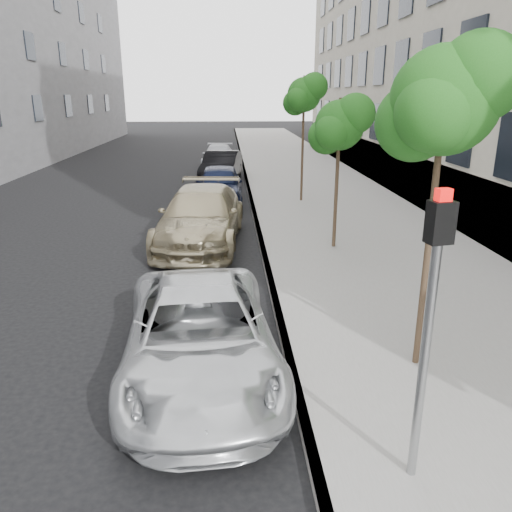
{
  "coord_description": "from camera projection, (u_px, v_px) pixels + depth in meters",
  "views": [
    {
      "loc": [
        0.2,
        -5.51,
        4.28
      ],
      "look_at": [
        0.69,
        3.03,
        1.5
      ],
      "focal_mm": 35.0,
      "sensor_mm": 36.0,
      "label": 1
    }
  ],
  "objects": [
    {
      "name": "sedan_rear",
      "position": [
        219.0,
        157.0,
        30.23
      ],
      "size": [
        2.06,
        4.71,
        1.35
      ],
      "primitive_type": "imported",
      "rotation": [
        0.0,
        0.0,
        -0.04
      ],
      "color": "#A9ABB1",
      "rests_on": "ground"
    },
    {
      "name": "sidewalk",
      "position": [
        297.0,
        169.0,
        29.55
      ],
      "size": [
        6.4,
        72.0,
        0.14
      ],
      "primitive_type": "cube",
      "color": "gray",
      "rests_on": "ground"
    },
    {
      "name": "ground",
      "position": [
        217.0,
        436.0,
        6.55
      ],
      "size": [
        160.0,
        160.0,
        0.0
      ],
      "primitive_type": "plane",
      "color": "black",
      "rests_on": "ground"
    },
    {
      "name": "tree_near",
      "position": [
        446.0,
        101.0,
        6.85
      ],
      "size": [
        1.81,
        1.61,
        4.96
      ],
      "color": "#38281C",
      "rests_on": "sidewalk"
    },
    {
      "name": "sedan_blue",
      "position": [
        219.0,
        185.0,
        20.26
      ],
      "size": [
        1.91,
        4.58,
        1.55
      ],
      "primitive_type": "imported",
      "rotation": [
        0.0,
        0.0,
        -0.02
      ],
      "color": "black",
      "rests_on": "ground"
    },
    {
      "name": "minivan",
      "position": [
        200.0,
        335.0,
        7.81
      ],
      "size": [
        2.71,
        5.19,
        1.4
      ],
      "primitive_type": "imported",
      "rotation": [
        0.0,
        0.0,
        0.08
      ],
      "color": "silver",
      "rests_on": "ground"
    },
    {
      "name": "sedan_black",
      "position": [
        221.0,
        167.0,
        25.21
      ],
      "size": [
        2.28,
        4.86,
        1.54
      ],
      "primitive_type": "imported",
      "rotation": [
        0.0,
        0.0,
        -0.14
      ],
      "color": "black",
      "rests_on": "ground"
    },
    {
      "name": "tree_far",
      "position": [
        305.0,
        95.0,
        19.18
      ],
      "size": [
        1.66,
        1.46,
        4.94
      ],
      "color": "#38281C",
      "rests_on": "sidewalk"
    },
    {
      "name": "signal_pole",
      "position": [
        430.0,
        309.0,
        5.09
      ],
      "size": [
        0.27,
        0.22,
        3.29
      ],
      "rotation": [
        0.0,
        0.0,
        0.19
      ],
      "color": "#939699",
      "rests_on": "sidewalk"
    },
    {
      "name": "tree_mid",
      "position": [
        341.0,
        125.0,
        13.24
      ],
      "size": [
        1.67,
        1.47,
        4.18
      ],
      "color": "#38281C",
      "rests_on": "sidewalk"
    },
    {
      "name": "suv",
      "position": [
        201.0,
        217.0,
        14.82
      ],
      "size": [
        2.8,
        5.82,
        1.64
      ],
      "primitive_type": "imported",
      "rotation": [
        0.0,
        0.0,
        -0.09
      ],
      "color": "tan",
      "rests_on": "ground"
    },
    {
      "name": "curb",
      "position": [
        244.0,
        169.0,
        29.38
      ],
      "size": [
        0.15,
        72.0,
        0.14
      ],
      "primitive_type": "cube",
      "color": "#9E9B93",
      "rests_on": "ground"
    }
  ]
}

